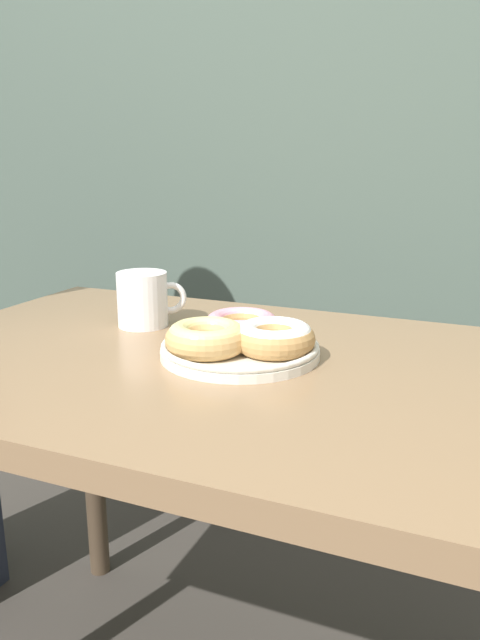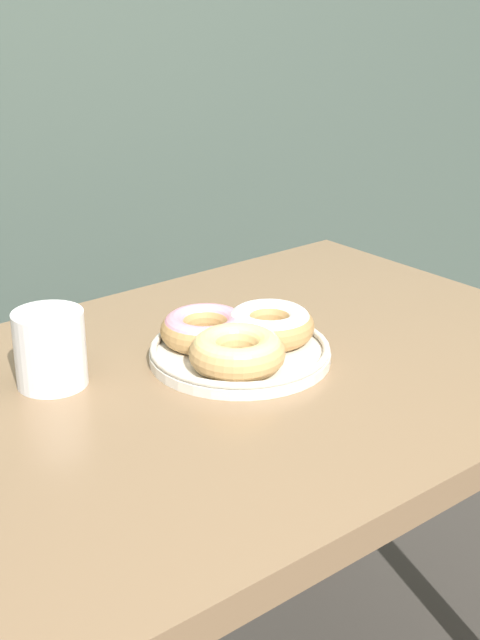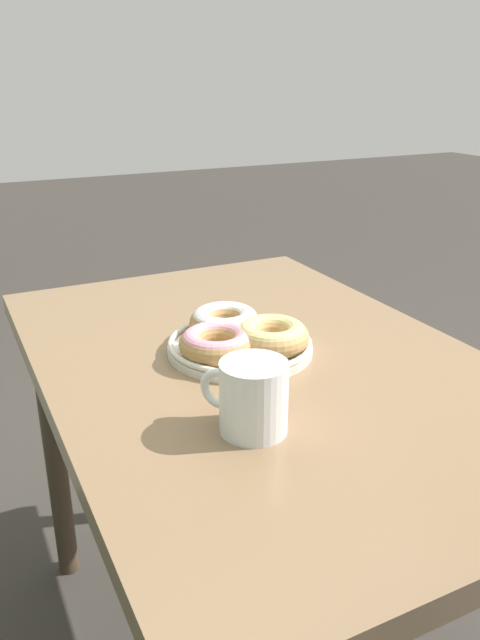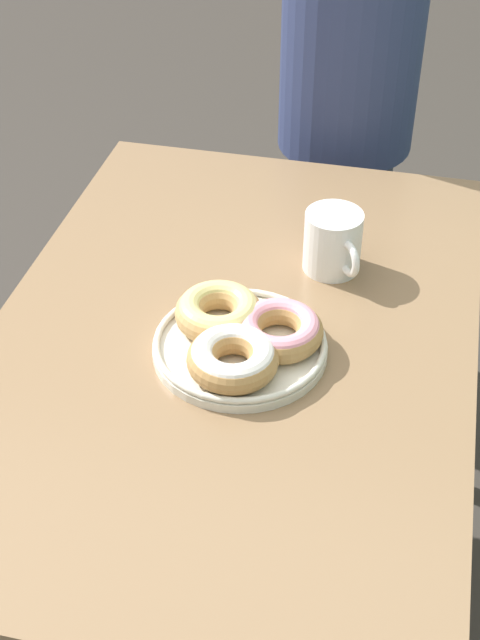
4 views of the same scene
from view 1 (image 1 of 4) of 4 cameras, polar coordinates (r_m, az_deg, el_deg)
wall_back at (r=1.77m, az=10.37°, el=22.86°), size 8.00×0.05×2.60m
dining_table at (r=1.02m, az=-2.50°, el=-8.13°), size 1.07×0.72×0.74m
donut_plate at (r=0.99m, az=0.04°, el=-1.65°), size 0.27×0.27×0.06m
coffee_mug at (r=1.17m, az=-8.80°, el=1.95°), size 0.12×0.10×0.10m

